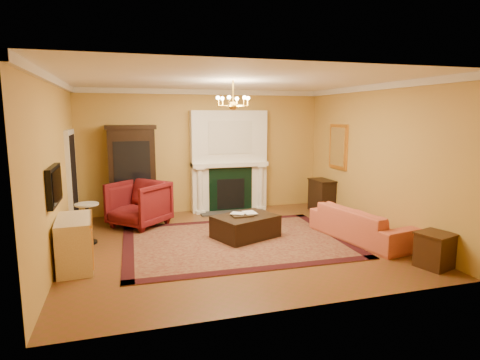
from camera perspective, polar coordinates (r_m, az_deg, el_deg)
name	(u,v)px	position (r m, az deg, el deg)	size (l,w,h in m)	color
floor	(234,243)	(7.69, -0.93, -8.95)	(6.00, 5.50, 0.02)	brown
ceiling	(233,80)	(7.34, -0.99, 14.08)	(6.00, 5.50, 0.02)	white
wall_back	(204,151)	(10.04, -5.18, 4.11)	(6.00, 0.02, 3.00)	#BE9244
wall_front	(295,191)	(4.79, 7.88, -1.57)	(6.00, 0.02, 3.00)	#BE9244
wall_left	(55,170)	(7.18, -24.80, 1.25)	(0.02, 5.50, 3.00)	#BE9244
wall_right	(375,159)	(8.66, 18.64, 2.85)	(0.02, 5.50, 3.00)	#BE9244
fireplace	(229,163)	(10.02, -1.57, 2.38)	(1.90, 0.70, 2.50)	white
crown_molding	(220,87)	(8.25, -2.81, 13.04)	(6.00, 5.50, 0.12)	white
doorway	(73,181)	(8.91, -22.71, -0.18)	(0.08, 1.05, 2.10)	silver
tv_panel	(54,185)	(6.61, -24.89, -0.70)	(0.09, 0.95, 0.58)	black
gilt_mirror	(338,147)	(9.80, 13.79, 4.64)	(0.06, 0.76, 1.05)	gold
chandelier	(233,103)	(7.31, -0.98, 10.94)	(0.63, 0.55, 0.53)	gold
oriental_rug	(236,241)	(7.75, -0.60, -8.68)	(4.17, 3.13, 0.02)	#4A0F10
china_cabinet	(132,174)	(9.63, -15.07, 0.82)	(1.03, 0.47, 2.07)	black
wingback_armchair	(139,202)	(8.94, -14.18, -3.01)	(1.05, 0.98, 1.08)	maroon
pedestal_table	(88,220)	(8.03, -20.84, -5.38)	(0.43, 0.43, 0.77)	black
commode	(75,243)	(6.90, -22.43, -8.25)	(0.51, 1.08, 0.80)	beige
coral_sofa	(361,218)	(8.10, 16.87, -5.24)	(2.16, 0.63, 0.84)	#CD5241
end_table	(435,251)	(7.13, 25.95, -9.07)	(0.46, 0.46, 0.53)	#32180D
console_table	(322,196)	(10.21, 11.55, -2.27)	(0.40, 0.70, 0.77)	black
leather_ottoman	(245,226)	(7.91, 0.77, -6.61)	(1.15, 0.84, 0.43)	black
ottoman_tray	(242,215)	(7.84, 0.28, -5.04)	(0.40, 0.31, 0.03)	black
book_a	(237,209)	(7.74, -0.49, -4.09)	(0.20, 0.03, 0.27)	gray
book_b	(244,206)	(7.85, 0.61, -3.73)	(0.23, 0.02, 0.31)	gray
topiary_left	(198,154)	(9.78, -5.99, 3.74)	(0.16, 0.16, 0.42)	tan
topiary_right	(252,153)	(10.12, 1.77, 3.89)	(0.15, 0.15, 0.40)	tan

